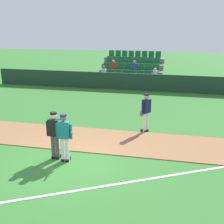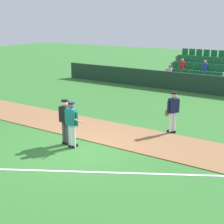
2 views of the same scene
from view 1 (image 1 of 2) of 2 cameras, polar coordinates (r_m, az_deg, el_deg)
The scene contains 8 objects.
ground_plane at distance 10.82m, azimuth -8.13°, elevation -9.50°, with size 80.00×80.00×0.00m, color #33702D.
infield_dirt_path at distance 12.69m, azimuth -4.70°, elevation -5.17°, with size 28.00×2.59×0.03m, color #936642.
foul_line_chalk at distance 9.79m, azimuth 7.88°, elevation -12.48°, with size 12.00×0.10×0.01m, color white.
dugout_fence at distance 21.56m, azimuth 2.82°, elevation 5.85°, with size 20.00×0.16×1.21m, color #1E3828.
stadium_bleachers at distance 23.76m, azimuth 3.76°, elevation 7.20°, with size 5.00×3.80×2.45m.
batter_teal_jersey at distance 10.53m, azimuth -9.09°, elevation -4.54°, with size 0.71×0.77×1.76m.
umpire_home_plate at distance 10.79m, azimuth -10.93°, elevation -3.92°, with size 0.59×0.31×1.76m.
runner_navy_jersey at distance 13.27m, azimuth 6.51°, elevation 0.13°, with size 0.50×0.57×1.76m.
Camera 1 is at (3.55, -9.01, 4.82)m, focal length 47.74 mm.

